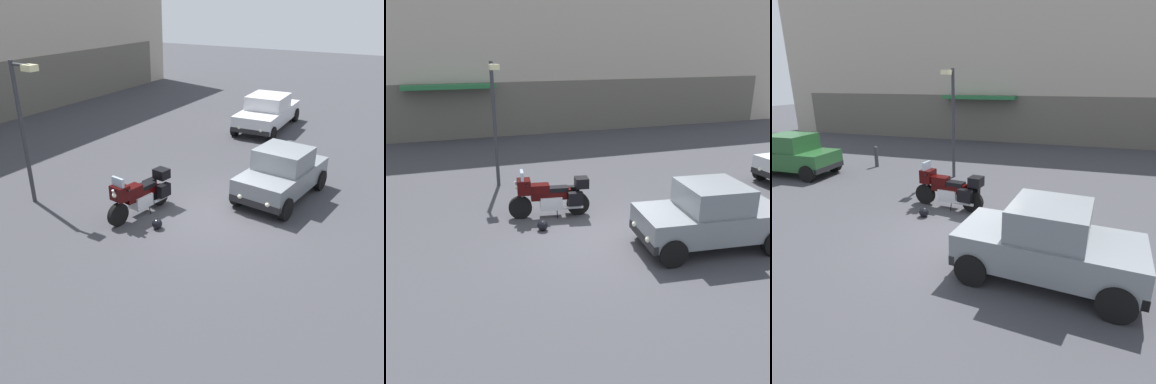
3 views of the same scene
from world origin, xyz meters
TOP-DOWN VIEW (x-y plane):
  - ground_plane at (0.00, 0.00)m, footprint 80.00×80.00m
  - motorcycle at (-1.01, 1.84)m, footprint 2.26×0.91m
  - helmet at (-1.48, 0.98)m, footprint 0.28×0.28m
  - car_sedan_far at (8.83, 1.92)m, footprint 4.63×2.06m
  - car_compact_side at (2.03, -1.16)m, footprint 3.60×2.05m
  - streetlamp_curbside at (-1.99, 4.93)m, footprint 0.28×0.94m

SIDE VIEW (x-z plane):
  - ground_plane at x=0.00m, z-range 0.00..0.00m
  - helmet at x=-1.48m, z-range 0.00..0.28m
  - motorcycle at x=-1.01m, z-range -0.06..1.30m
  - car_compact_side at x=2.03m, z-range -0.01..1.55m
  - car_sedan_far at x=8.83m, z-range 0.00..1.56m
  - streetlamp_curbside at x=-1.99m, z-range 0.49..4.59m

